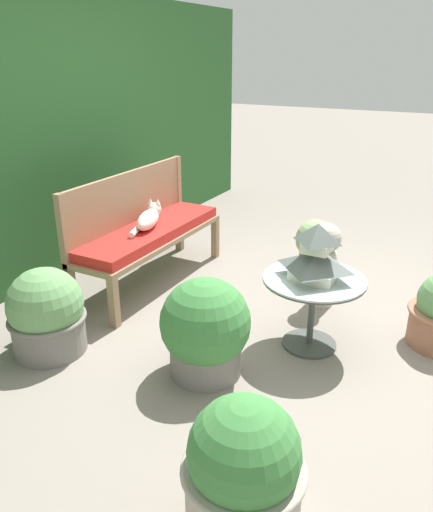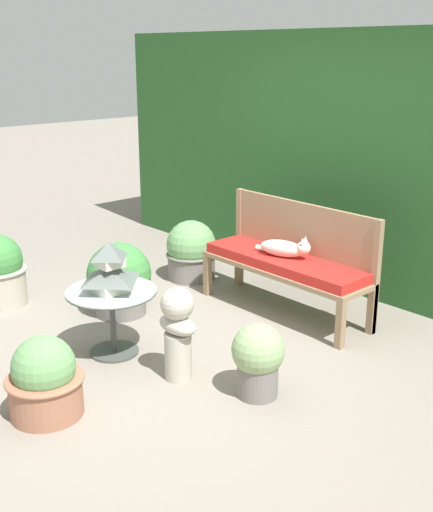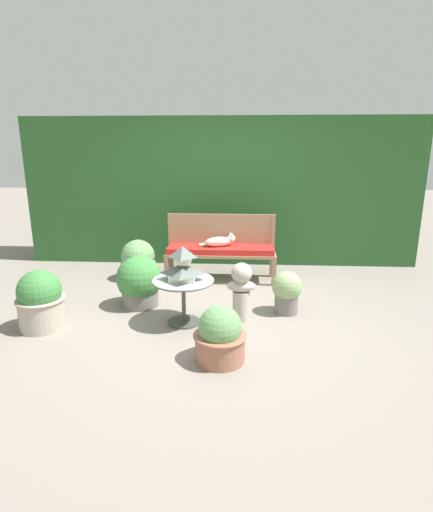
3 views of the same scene
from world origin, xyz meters
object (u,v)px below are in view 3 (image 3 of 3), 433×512
at_px(garden_bench, 221,252).
at_px(potted_plant_bench_left, 139,282).
at_px(garden_bust, 241,289).
at_px(patio_table, 183,289).
at_px(potted_plant_patio_mid, 287,291).
at_px(cat, 220,241).
at_px(pagoda_birdhouse, 183,266).
at_px(potted_plant_hedge_corner, 40,301).
at_px(potted_plant_path_edge, 220,336).
at_px(potted_plant_table_far, 138,261).

bearing_deg(garden_bench, potted_plant_bench_left, -131.58).
relative_size(garden_bust, potted_plant_bench_left, 1.06).
bearing_deg(patio_table, potted_plant_patio_mid, 16.96).
height_order(cat, pagoda_birdhouse, pagoda_birdhouse).
bearing_deg(potted_plant_hedge_corner, pagoda_birdhouse, 8.04).
height_order(cat, potted_plant_bench_left, cat).
relative_size(garden_bust, potted_plant_path_edge, 1.27).
height_order(cat, garden_bust, cat).
height_order(garden_bench, potted_plant_bench_left, potted_plant_bench_left).
bearing_deg(potted_plant_patio_mid, cat, 125.39).
bearing_deg(cat, potted_plant_table_far, 162.46).
xyz_separation_m(patio_table, potted_plant_path_edge, (0.44, -0.79, -0.16)).
distance_m(pagoda_birdhouse, potted_plant_patio_mid, 1.28).
bearing_deg(garden_bust, potted_plant_table_far, 135.76).
height_order(pagoda_birdhouse, potted_plant_bench_left, pagoda_birdhouse).
distance_m(garden_bust, potted_plant_table_far, 2.06).
relative_size(garden_bust, potted_plant_patio_mid, 1.33).
bearing_deg(cat, potted_plant_bench_left, -150.01).
bearing_deg(garden_bust, patio_table, -171.34).
bearing_deg(potted_plant_table_far, potted_plant_hedge_corner, -109.91).
height_order(potted_plant_bench_left, potted_plant_patio_mid, potted_plant_bench_left).
distance_m(garden_bench, potted_plant_bench_left, 1.42).
height_order(potted_plant_bench_left, potted_plant_table_far, potted_plant_bench_left).
distance_m(garden_bench, potted_plant_patio_mid, 1.45).
bearing_deg(pagoda_birdhouse, garden_bench, 77.79).
height_order(garden_bust, potted_plant_table_far, garden_bust).
bearing_deg(potted_plant_hedge_corner, garden_bench, 43.45).
xyz_separation_m(potted_plant_bench_left, potted_plant_patio_mid, (1.77, -0.12, -0.03)).
distance_m(garden_bench, cat, 0.16).
xyz_separation_m(cat, potted_plant_bench_left, (-0.93, -1.07, -0.28)).
bearing_deg(patio_table, potted_plant_path_edge, -60.92).
bearing_deg(garden_bench, patio_table, -102.21).
xyz_separation_m(patio_table, potted_plant_hedge_corner, (-1.51, -0.21, -0.09)).
height_order(pagoda_birdhouse, potted_plant_table_far, pagoda_birdhouse).
xyz_separation_m(garden_bench, potted_plant_hedge_corner, (-1.84, -1.74, -0.12)).
height_order(patio_table, potted_plant_patio_mid, same).
relative_size(garden_bust, potted_plant_table_far, 1.14).
distance_m(cat, patio_table, 1.58).
relative_size(cat, garden_bust, 0.78).
relative_size(cat, potted_plant_hedge_corner, 0.81).
distance_m(garden_bench, garden_bust, 1.45).
height_order(garden_bench, potted_plant_hedge_corner, potted_plant_hedge_corner).
relative_size(potted_plant_path_edge, potted_plant_hedge_corner, 0.82).
bearing_deg(potted_plant_patio_mid, potted_plant_table_far, 150.60).
height_order(potted_plant_path_edge, potted_plant_hedge_corner, potted_plant_hedge_corner).
bearing_deg(garden_bust, potted_plant_hedge_corner, -172.92).
bearing_deg(cat, pagoda_birdhouse, -120.77).
bearing_deg(potted_plant_hedge_corner, garden_bust, 8.71).
bearing_deg(pagoda_birdhouse, garden_bust, 10.29).
height_order(garden_bench, pagoda_birdhouse, pagoda_birdhouse).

